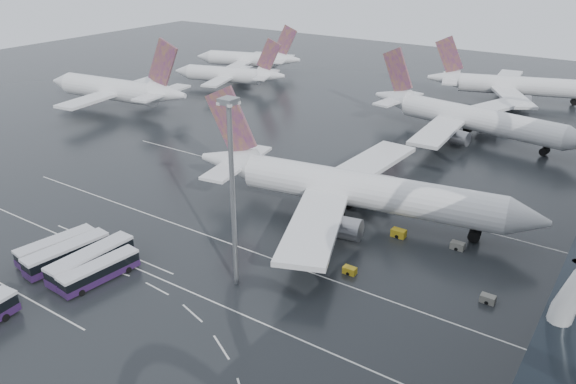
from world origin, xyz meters
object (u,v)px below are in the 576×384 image
Objects in this scene: jet_remote_mid at (231,75)px; bus_row_near_a at (56,247)px; airliner_gate_c at (513,86)px; bus_row_near_d at (100,271)px; airliner_gate_b at (468,118)px; floodlight_mast at (232,173)px; gse_cart_belly_c at (350,270)px; jet_remote_west at (118,90)px; jet_remote_far at (249,60)px; gse_cart_belly_d at (488,299)px; bus_row_near_c at (91,260)px; bus_row_near_b at (67,254)px; airliner_main at (351,189)px; gse_cart_belly_e at (399,233)px; gse_cart_belly_b at (458,246)px.

bus_row_near_a is (47.06, -100.89, -2.79)m from jet_remote_mid.
airliner_gate_c is 139.62m from bus_row_near_d.
airliner_gate_b is 1.10× the size of airliner_gate_c.
floodlight_mast is 13.91× the size of gse_cart_belly_c.
jet_remote_far is at bearing -97.68° from jet_remote_west.
gse_cart_belly_d is at bearing 155.62° from jet_remote_west.
airliner_gate_b is at bearing -11.25° from bus_row_near_a.
bus_row_near_d is 25.60m from floodlight_mast.
gse_cart_belly_c is (12.51, 11.59, -16.92)m from floodlight_mast.
jet_remote_west is 3.59× the size of bus_row_near_c.
bus_row_near_c is (8.30, 0.21, 0.22)m from bus_row_near_a.
floodlight_mast is at bearing -85.67° from airliner_gate_b.
floodlight_mast is at bearing -60.58° from bus_row_near_b.
jet_remote_mid reaches higher than bus_row_near_b.
jet_remote_mid is 117.38m from bus_row_near_d.
airliner_gate_b is 2.08× the size of floodlight_mast.
gse_cart_belly_c is at bearing -76.59° from airliner_gate_b.
bus_row_near_a is at bearing -156.95° from gse_cart_belly_d.
airliner_main is 31.64m from gse_cart_belly_d.
jet_remote_mid is 110.42m from gse_cart_belly_e.
jet_remote_mid is at bearing 96.57° from jet_remote_far.
bus_row_near_b is 61.90m from gse_cart_belly_b.
bus_row_near_a is 5.76× the size of gse_cart_belly_b.
airliner_main is at bearing 178.20° from gse_cart_belly_b.
bus_row_near_c is 58.08m from gse_cart_belly_d.
gse_cart_belly_c is at bearing -52.80° from bus_row_near_b.
bus_row_near_b reaches higher than gse_cart_belly_c.
airliner_gate_c is 3.87× the size of bus_row_near_b.
floodlight_mast reaches higher than gse_cart_belly_e.
bus_row_near_a is 65.71m from gse_cart_belly_d.
jet_remote_west reaches higher than gse_cart_belly_d.
airliner_gate_c is at bearing -172.58° from jet_remote_mid.
airliner_main reaches higher than gse_cart_belly_b.
jet_remote_west is 1.24× the size of jet_remote_far.
airliner_gate_c is at bearing -3.90° from bus_row_near_d.
jet_remote_west reaches higher than bus_row_near_c.
jet_remote_west is 3.99× the size of bus_row_near_a.
bus_row_near_b is (-32.11, -137.20, -2.98)m from airliner_gate_c.
jet_remote_west is at bearing 48.68° from bus_row_near_c.
airliner_gate_c is at bearing -9.37° from bus_row_near_c.
jet_remote_west is at bearing 155.70° from airliner_main.
airliner_gate_c is 1.29× the size of jet_remote_far.
gse_cart_belly_b is at bearing 124.76° from jet_remote_far.
jet_remote_mid is 0.97× the size of jet_remote_far.
floodlight_mast is at bearing 113.74° from jet_remote_mid.
jet_remote_west is at bearing 72.56° from jet_remote_far.
bus_row_near_d is at bearing -147.90° from floodlight_mast.
floodlight_mast is 12.64× the size of gse_cart_belly_b.
jet_remote_west is 3.73× the size of bus_row_near_b.
jet_remote_west is at bearing -152.24° from airliner_gate_b.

